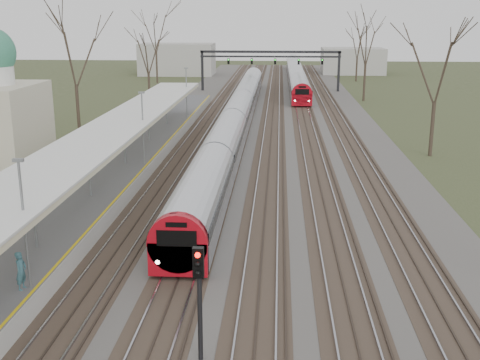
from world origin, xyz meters
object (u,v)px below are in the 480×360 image
object	(u,v)px
passenger	(21,271)
signal_post	(199,287)
train_near	(238,113)
train_far	(296,74)

from	to	relation	value
passenger	signal_post	distance (m)	7.82
train_near	passenger	xyz separation A→B (m)	(-5.41, -40.45, 0.28)
train_far	passenger	size ratio (longest dim) A/B	39.42
train_far	signal_post	distance (m)	87.12
passenger	signal_post	xyz separation A→B (m)	(7.16, -2.97, 0.96)
train_near	signal_post	world-z (taller)	signal_post
train_far	signal_post	xyz separation A→B (m)	(-5.25, -86.95, 1.25)
train_near	train_far	xyz separation A→B (m)	(7.00, 43.53, 0.00)
train_near	signal_post	bearing A→B (deg)	-87.69
train_far	passenger	xyz separation A→B (m)	(-12.41, -83.98, 0.28)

